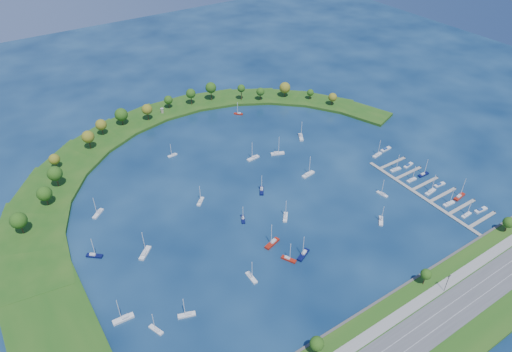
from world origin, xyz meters
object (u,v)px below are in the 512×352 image
moored_boat_6 (303,254)px  moored_boat_20 (172,155)px  moored_boat_14 (272,243)px  docked_boat_9 (408,165)px  docked_boat_2 (449,203)px  harbor_tower (162,111)px  moored_boat_16 (382,194)px  moored_boat_13 (253,158)px  docked_boat_1 (481,210)px  moored_boat_3 (277,153)px  moored_boat_10 (187,314)px  moored_boat_17 (98,213)px  docked_boat_0 (466,215)px  moored_boat_19 (145,253)px  docked_boat_6 (412,179)px  moored_boat_12 (94,255)px  moored_boat_5 (289,259)px  docked_boat_5 (439,185)px  moored_boat_11 (301,137)px  moored_boat_0 (200,201)px  docked_boat_11 (386,149)px  docked_boat_7 (423,174)px  moored_boat_21 (285,217)px  moored_boat_1 (243,219)px  dock_system (429,192)px  docked_boat_8 (395,169)px  moored_boat_4 (123,318)px  docked_boat_3 (459,196)px  docked_boat_10 (377,155)px  docked_boat_4 (430,191)px  moored_boat_8 (251,277)px  moored_boat_15 (381,220)px  moored_boat_9 (308,174)px  moored_boat_7 (238,113)px  moored_boat_18 (262,190)px

moored_boat_6 → moored_boat_20: moored_boat_6 is taller
moored_boat_14 → docked_boat_9: (113.97, 9.42, -0.36)m
moored_boat_20 → docked_boat_2: size_ratio=0.82×
harbor_tower → moored_boat_16: 175.76m
moored_boat_13 → docked_boat_1: moored_boat_13 is taller
moored_boat_3 → moored_boat_10: bearing=-121.3°
harbor_tower → moored_boat_17: moored_boat_17 is taller
harbor_tower → docked_boat_9: 182.74m
docked_boat_0 → moored_boat_19: bearing=154.0°
harbor_tower → docked_boat_6: bearing=-59.9°
moored_boat_12 → moored_boat_5: bearing=5.3°
moored_boat_12 → docked_boat_5: (193.98, -57.56, -0.32)m
moored_boat_10 → moored_boat_19: bearing=-70.1°
moored_boat_6 → moored_boat_11: 113.73m
moored_boat_0 → docked_boat_11: bearing=-53.1°
moored_boat_3 → docked_boat_7: (62.50, -69.92, -0.05)m
moored_boat_21 → moored_boat_20: bearing=56.3°
moored_boat_14 → docked_boat_5: 114.97m
moored_boat_16 → docked_boat_9: (35.97, 11.89, -0.26)m
moored_boat_21 → docked_boat_1: (96.05, -56.29, -0.25)m
docked_boat_7 → docked_boat_11: 33.66m
moored_boat_1 → harbor_tower: bearing=-157.5°
dock_system → docked_boat_8: bearing=89.5°
moored_boat_4 → docked_boat_2: bearing=174.9°
docked_boat_3 → docked_boat_10: docked_boat_3 is taller
docked_boat_2 → docked_boat_1: bearing=-48.5°
harbor_tower → docked_boat_4: 199.68m
moored_boat_8 → moored_boat_10: moored_boat_8 is taller
moored_boat_13 → docked_boat_3: bearing=122.8°
docked_boat_7 → docked_boat_10: bearing=106.0°
moored_boat_11 → docked_boat_0: size_ratio=1.24×
docked_boat_1 → docked_boat_7: 40.87m
moored_boat_12 → docked_boat_3: 206.83m
moored_boat_5 → moored_boat_15: bearing=58.0°
moored_boat_6 → moored_boat_9: size_ratio=0.98×
docked_boat_6 → moored_boat_4: bearing=-178.8°
dock_system → docked_boat_2: size_ratio=7.03×
moored_boat_5 → moored_boat_8: moored_boat_8 is taller
harbor_tower → moored_boat_7: 58.03m
docked_boat_0 → docked_boat_2: docked_boat_2 is taller
moored_boat_9 → docked_boat_9: 66.42m
moored_boat_18 → moored_boat_15: bearing=68.2°
moored_boat_14 → docked_boat_1: (113.96, -43.56, -0.32)m
moored_boat_3 → moored_boat_16: (26.49, -69.69, -0.08)m
moored_boat_15 → docked_boat_9: (53.84, 28.13, -0.28)m
moored_boat_4 → moored_boat_5: 82.42m
moored_boat_14 → moored_boat_19: 65.25m
moored_boat_3 → moored_boat_1: bearing=-120.3°
moored_boat_1 → docked_boat_11: 118.66m
moored_boat_3 → docked_boat_4: moored_boat_3 is taller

